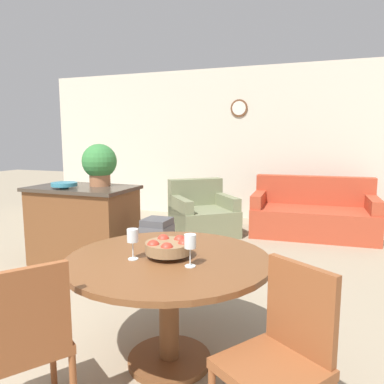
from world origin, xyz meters
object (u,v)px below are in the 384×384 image
(wine_glass_right, at_px, (190,243))
(kitchen_island, at_px, (84,225))
(dining_chair_near_right, at_px, (282,351))
(wine_glass_left, at_px, (133,237))
(couch, at_px, (313,215))
(fruit_bowl, at_px, (169,247))
(dining_chair_near_left, at_px, (24,338))
(dining_table, at_px, (169,282))
(armchair, at_px, (202,216))
(potted_plant, at_px, (99,163))
(teal_bowl, at_px, (64,184))
(trash_bin, at_px, (157,246))

(wine_glass_right, height_order, kitchen_island, wine_glass_right)
(dining_chair_near_right, height_order, wine_glass_left, wine_glass_left)
(wine_glass_left, bearing_deg, couch, 77.05)
(fruit_bowl, bearing_deg, kitchen_island, 140.07)
(dining_chair_near_left, height_order, kitchen_island, kitchen_island)
(dining_table, distance_m, armchair, 3.37)
(potted_plant, xyz_separation_m, armchair, (0.70, 1.63, -0.89))
(potted_plant, bearing_deg, armchair, 66.67)
(kitchen_island, distance_m, teal_bowl, 0.54)
(teal_bowl, bearing_deg, potted_plant, 52.64)
(dining_table, distance_m, kitchen_island, 2.28)
(wine_glass_right, xyz_separation_m, couch, (0.51, 3.88, -0.57))
(fruit_bowl, distance_m, wine_glass_left, 0.24)
(dining_table, height_order, dining_chair_near_left, dining_chair_near_left)
(potted_plant, relative_size, couch, 0.27)
(trash_bin, bearing_deg, dining_table, -61.51)
(kitchen_island, height_order, armchair, kitchen_island)
(dining_chair_near_left, distance_m, potted_plant, 2.73)
(trash_bin, bearing_deg, potted_plant, 170.00)
(dining_table, distance_m, couch, 3.84)
(dining_chair_near_left, relative_size, dining_chair_near_right, 1.00)
(teal_bowl, relative_size, armchair, 0.23)
(dining_chair_near_left, relative_size, kitchen_island, 0.74)
(wine_glass_left, distance_m, trash_bin, 1.78)
(fruit_bowl, height_order, armchair, fruit_bowl)
(dining_chair_near_right, height_order, teal_bowl, teal_bowl)
(fruit_bowl, xyz_separation_m, couch, (0.70, 3.77, -0.49))
(kitchen_island, bearing_deg, trash_bin, -0.21)
(potted_plant, bearing_deg, dining_table, -45.15)
(couch, bearing_deg, dining_table, -104.01)
(dining_chair_near_right, relative_size, couch, 0.48)
(dining_table, xyz_separation_m, couch, (0.71, 3.77, -0.26))
(potted_plant, bearing_deg, trash_bin, -10.00)
(dining_chair_near_right, relative_size, armchair, 0.71)
(dining_table, distance_m, trash_bin, 1.68)
(fruit_bowl, relative_size, kitchen_island, 0.25)
(dining_chair_near_right, distance_m, couch, 4.21)
(wine_glass_right, relative_size, armchair, 0.16)
(dining_chair_near_right, relative_size, wine_glass_left, 4.57)
(fruit_bowl, xyz_separation_m, trash_bin, (-0.80, 1.46, -0.49))
(teal_bowl, relative_size, couch, 0.15)
(kitchen_island, bearing_deg, potted_plant, 42.11)
(kitchen_island, xyz_separation_m, potted_plant, (0.15, 0.14, 0.72))
(dining_table, relative_size, wine_glass_right, 6.70)
(dining_chair_near_right, bearing_deg, trash_bin, -16.42)
(wine_glass_left, xyz_separation_m, armchair, (-0.70, 3.35, -0.58))
(kitchen_island, height_order, couch, kitchen_island)
(fruit_bowl, distance_m, potted_plant, 2.29)
(dining_chair_near_right, bearing_deg, armchair, -31.60)
(dining_chair_near_right, bearing_deg, dining_chair_near_left, 49.69)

